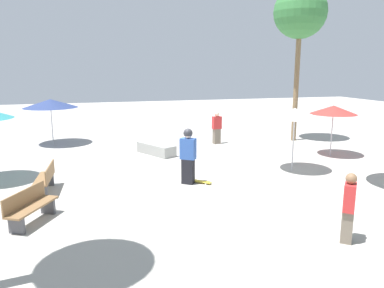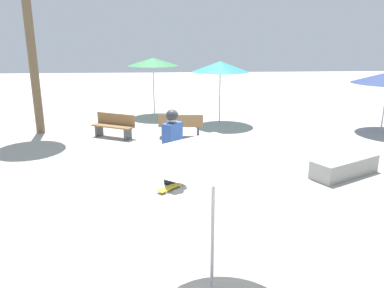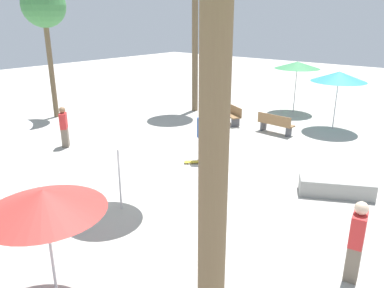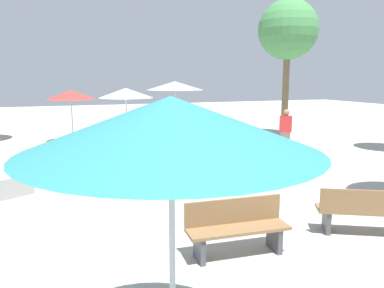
% 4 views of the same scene
% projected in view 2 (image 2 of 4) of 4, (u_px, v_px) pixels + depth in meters
% --- Properties ---
extents(ground_plane, '(60.00, 60.00, 0.00)m').
position_uv_depth(ground_plane, '(201.00, 172.00, 10.07)').
color(ground_plane, '#ADA8A0').
extents(skater_main, '(0.56, 0.51, 1.86)m').
position_uv_depth(skater_main, '(172.00, 144.00, 9.04)').
color(skater_main, black).
rests_on(skater_main, ground_plane).
extents(skateboard, '(0.71, 0.70, 0.07)m').
position_uv_depth(skateboard, '(171.00, 187.00, 8.91)').
color(skateboard, gold).
rests_on(skateboard, ground_plane).
extents(concrete_ledge, '(1.53, 2.07, 0.47)m').
position_uv_depth(concrete_ledge, '(344.00, 167.00, 9.79)').
color(concrete_ledge, gray).
rests_on(concrete_ledge, ground_plane).
extents(bench_near, '(0.55, 1.63, 0.85)m').
position_uv_depth(bench_near, '(181.00, 126.00, 13.51)').
color(bench_near, '#47474C').
rests_on(bench_near, ground_plane).
extents(bench_far, '(1.15, 1.62, 0.85)m').
position_uv_depth(bench_far, '(114.00, 126.00, 13.48)').
color(bench_far, '#47474C').
rests_on(bench_far, ground_plane).
extents(shade_umbrella_white, '(1.93, 1.93, 2.34)m').
position_uv_depth(shade_umbrella_white, '(214.00, 145.00, 4.77)').
color(shade_umbrella_white, '#B7B7BC').
rests_on(shade_umbrella_white, ground_plane).
extents(shade_umbrella_teal, '(2.33, 2.33, 2.57)m').
position_uv_depth(shade_umbrella_teal, '(220.00, 67.00, 15.18)').
color(shade_umbrella_teal, '#B7B7BC').
rests_on(shade_umbrella_teal, ground_plane).
extents(shade_umbrella_green, '(2.29, 2.29, 2.62)m').
position_uv_depth(shade_umbrella_green, '(153.00, 62.00, 16.81)').
color(shade_umbrella_green, '#B7B7BC').
rests_on(shade_umbrella_green, ground_plane).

